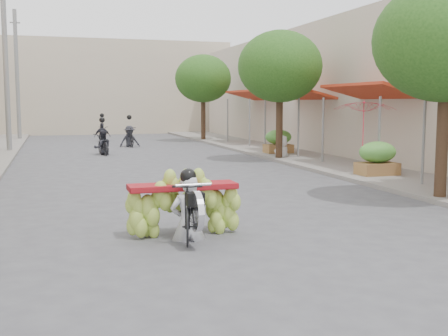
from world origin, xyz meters
TOP-DOWN VIEW (x-y plane):
  - ground at (0.00, 0.00)m, footprint 120.00×120.00m
  - sidewalk_right at (7.00, 15.00)m, footprint 4.00×60.00m
  - shophouse_row_right at (11.99, 14.00)m, footprint 9.77×40.00m
  - far_building at (0.00, 38.00)m, footprint 20.00×6.00m
  - utility_pole_far at (-5.40, 21.00)m, footprint 0.60×0.24m
  - utility_pole_back at (-5.40, 30.00)m, footprint 0.60×0.24m
  - street_tree_near at (5.40, 4.00)m, footprint 3.40×3.40m
  - street_tree_mid at (5.40, 14.00)m, footprint 3.40×3.40m
  - street_tree_far at (5.40, 26.00)m, footprint 3.40×3.40m
  - produce_crate_mid at (6.20, 8.00)m, footprint 1.20×0.88m
  - produce_crate_far at (6.20, 16.00)m, footprint 1.20×0.88m
  - banana_motorbike at (-1.26, 2.22)m, footprint 2.20×1.92m
  - market_umbrella at (5.87, 8.30)m, footprint 2.30×2.30m
  - pedestrian at (5.71, 14.45)m, footprint 1.01×0.86m
  - bg_motorbike_a at (-1.28, 18.66)m, footprint 0.85×1.73m
  - bg_motorbike_b at (0.50, 22.90)m, footprint 1.10×1.93m
  - bg_motorbike_c at (-0.52, 27.73)m, footprint 1.07×1.65m

SIDE VIEW (x-z plane):
  - ground at x=0.00m, z-range 0.00..0.00m
  - sidewalk_right at x=7.00m, z-range 0.00..0.12m
  - banana_motorbike at x=-1.26m, z-range -0.35..1.74m
  - produce_crate_mid at x=6.20m, z-range 0.13..1.29m
  - produce_crate_far at x=6.20m, z-range 0.13..1.29m
  - bg_motorbike_a at x=-1.28m, z-range -0.24..1.71m
  - bg_motorbike_c at x=-0.52m, z-range -0.17..1.78m
  - bg_motorbike_b at x=0.50m, z-range -0.15..1.80m
  - pedestrian at x=5.71m, z-range 0.12..1.88m
  - market_umbrella at x=5.87m, z-range 1.60..3.34m
  - shophouse_row_right at x=11.99m, z-range 0.00..6.00m
  - far_building at x=0.00m, z-range 0.00..7.00m
  - street_tree_near at x=5.40m, z-range 1.16..6.41m
  - street_tree_mid at x=5.40m, z-range 1.16..6.41m
  - street_tree_far at x=5.40m, z-range 1.16..6.41m
  - utility_pole_far at x=-5.40m, z-range 0.03..8.03m
  - utility_pole_back at x=-5.40m, z-range 0.03..8.03m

